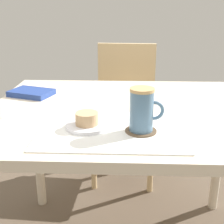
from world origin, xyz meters
The scene contains 8 objects.
dining_table centered at (0.00, 0.00, 0.66)m, with size 1.11×0.89×0.74m.
wooden_chair centered at (-0.02, 0.80, 0.48)m, with size 0.44×0.44×0.87m.
placemat centered at (-0.06, -0.23, 0.74)m, with size 0.47×0.34×0.00m, color white.
pastry_plate centered at (-0.14, -0.22, 0.75)m, with size 0.14×0.14×0.01m, color white.
pastry centered at (-0.14, -0.22, 0.77)m, with size 0.08×0.08×0.04m, color tan.
coffee_coaster centered at (0.03, -0.24, 0.74)m, with size 0.10×0.10×0.01m, color brown.
coffee_mug centered at (0.03, -0.24, 0.82)m, with size 0.11×0.08×0.14m.
small_book centered at (-0.44, 0.16, 0.75)m, with size 0.18×0.12×0.02m, color navy.
Camera 1 is at (-0.02, -1.16, 1.14)m, focal length 50.00 mm.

